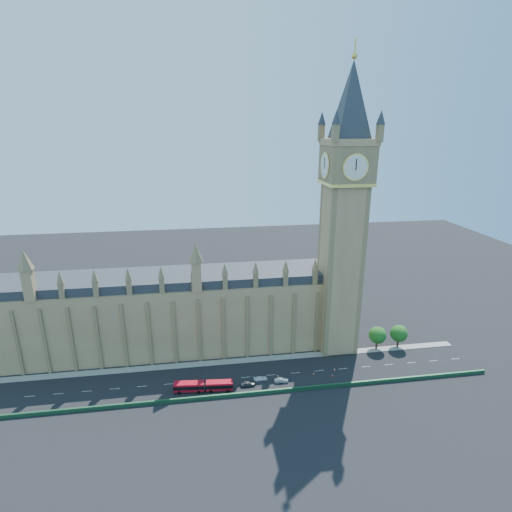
{
  "coord_description": "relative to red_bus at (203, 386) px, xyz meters",
  "views": [
    {
      "loc": [
        -8.77,
        -107.43,
        75.03
      ],
      "look_at": [
        8.7,
        10.0,
        36.86
      ],
      "focal_mm": 28.0,
      "sensor_mm": 36.0,
      "label": 1
    }
  ],
  "objects": [
    {
      "name": "cone_a",
      "position": [
        34.96,
        3.09,
        -1.25
      ],
      "size": [
        0.44,
        0.44,
        0.64
      ],
      "rotation": [
        0.0,
        0.0,
        0.11
      ],
      "color": "black",
      "rests_on": "ground"
    },
    {
      "name": "car_silver",
      "position": [
        23.92,
        0.75,
        -0.87
      ],
      "size": [
        4.35,
        1.8,
        1.4
      ],
      "primitive_type": "imported",
      "rotation": [
        0.0,
        0.0,
        1.5
      ],
      "color": "#95969B",
      "rests_on": "ground"
    },
    {
      "name": "car_white",
      "position": [
        17.73,
        2.58,
        -0.95
      ],
      "size": [
        4.37,
        1.98,
        1.24
      ],
      "primitive_type": "imported",
      "rotation": [
        0.0,
        0.0,
        1.63
      ],
      "color": "white",
      "rests_on": "ground"
    },
    {
      "name": "palace_westminster",
      "position": [
        -15.61,
        26.87,
        12.3
      ],
      "size": [
        120.0,
        20.0,
        28.0
      ],
      "color": "#A57D50",
      "rests_on": "ground"
    },
    {
      "name": "bridge_parapet",
      "position": [
        9.39,
        -4.13,
        -0.97
      ],
      "size": [
        160.0,
        0.6,
        1.2
      ],
      "primitive_type": "cube",
      "color": "#1E4C2D",
      "rests_on": "ground"
    },
    {
      "name": "kerb_north",
      "position": [
        9.39,
        14.37,
        -1.49
      ],
      "size": [
        160.0,
        3.0,
        0.16
      ],
      "primitive_type": "cube",
      "color": "gray",
      "rests_on": "ground"
    },
    {
      "name": "tree_east_near",
      "position": [
        61.61,
        14.96,
        4.08
      ],
      "size": [
        6.0,
        6.0,
        8.5
      ],
      "color": "#382619",
      "rests_on": "ground"
    },
    {
      "name": "ground",
      "position": [
        9.39,
        4.87,
        -1.57
      ],
      "size": [
        400.0,
        400.0,
        0.0
      ],
      "primitive_type": "plane",
      "color": "black",
      "rests_on": "ground"
    },
    {
      "name": "cone_d",
      "position": [
        23.39,
        3.49,
        -1.22
      ],
      "size": [
        0.48,
        0.48,
        0.71
      ],
      "rotation": [
        0.0,
        0.0,
        0.07
      ],
      "color": "black",
      "rests_on": "ground"
    },
    {
      "name": "cone_b",
      "position": [
        42.25,
        4.13,
        -1.18
      ],
      "size": [
        0.59,
        0.59,
        0.78
      ],
      "rotation": [
        0.0,
        0.0,
        0.22
      ],
      "color": "black",
      "rests_on": "ground"
    },
    {
      "name": "cone_c",
      "position": [
        40.61,
        1.29,
        -1.24
      ],
      "size": [
        0.45,
        0.45,
        0.66
      ],
      "rotation": [
        0.0,
        0.0,
        0.09
      ],
      "color": "black",
      "rests_on": "ground"
    },
    {
      "name": "elizabeth_tower",
      "position": [
        47.39,
        18.87,
        52.99
      ],
      "size": [
        20.59,
        20.59,
        105.0
      ],
      "color": "#A57D50",
      "rests_on": "ground"
    },
    {
      "name": "tree_east_far",
      "position": [
        69.61,
        14.96,
        4.08
      ],
      "size": [
        6.0,
        6.0,
        8.5
      ],
      "color": "#382619",
      "rests_on": "ground"
    },
    {
      "name": "red_bus",
      "position": [
        0.0,
        0.0,
        0.0
      ],
      "size": [
        17.66,
        4.15,
        2.98
      ],
      "rotation": [
        0.0,
        0.0,
        -0.09
      ],
      "color": "red",
      "rests_on": "ground"
    },
    {
      "name": "car_grey",
      "position": [
        13.47,
        0.4,
        -0.82
      ],
      "size": [
        4.42,
        1.81,
        1.5
      ],
      "primitive_type": "imported",
      "rotation": [
        0.0,
        0.0,
        1.58
      ],
      "color": "#3B3D42",
      "rests_on": "ground"
    }
  ]
}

